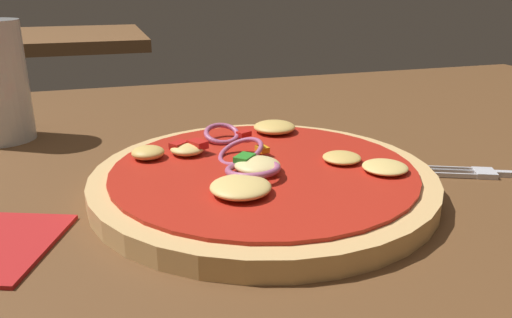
% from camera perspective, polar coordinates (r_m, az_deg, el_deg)
% --- Properties ---
extents(dining_table, '(1.45, 0.98, 0.04)m').
position_cam_1_polar(dining_table, '(0.40, -4.45, -7.54)').
color(dining_table, brown).
rests_on(dining_table, ground).
extents(pizza, '(0.28, 0.28, 0.04)m').
position_cam_1_polar(pizza, '(0.42, 0.77, -2.06)').
color(pizza, tan).
rests_on(pizza, dining_table).
extents(background_table, '(0.62, 0.55, 0.04)m').
position_cam_1_polar(background_table, '(1.79, -22.86, 12.39)').
color(background_table, brown).
rests_on(background_table, ground).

